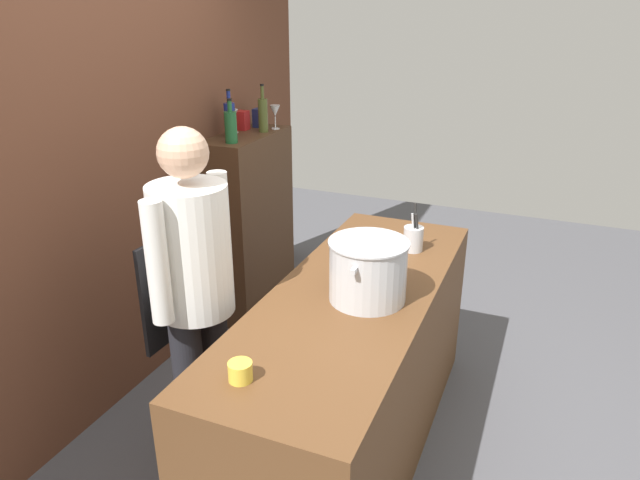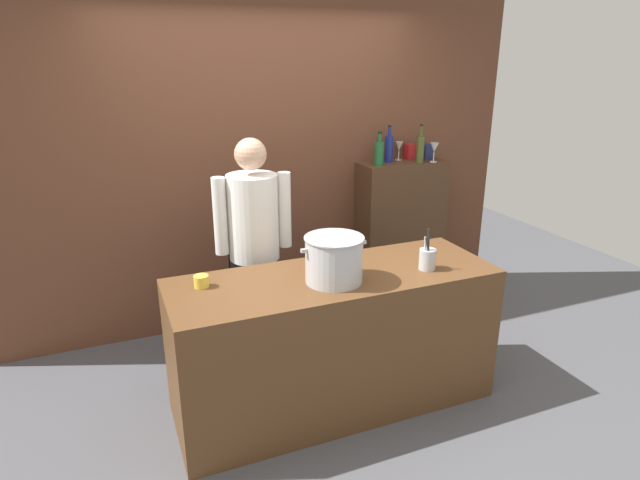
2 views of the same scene
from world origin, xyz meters
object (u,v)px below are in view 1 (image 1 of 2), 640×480
at_px(chef, 194,284).
at_px(stockpot_large, 368,271).
at_px(wine_glass_short, 233,116).
at_px(spice_tin_red, 242,120).
at_px(wine_glass_wide, 275,112).
at_px(utensil_crock, 413,238).
at_px(wine_bottle_green, 231,126).
at_px(spice_tin_navy, 259,118).
at_px(wine_bottle_olive, 263,114).
at_px(butter_jar, 240,371).
at_px(wine_bottle_cobalt, 230,119).

bearing_deg(chef, stockpot_large, 114.04).
height_order(wine_glass_short, spice_tin_red, wine_glass_short).
xyz_separation_m(stockpot_large, wine_glass_wide, (1.44, 1.16, 0.38)).
relative_size(utensil_crock, wine_bottle_green, 0.97).
height_order(spice_tin_red, spice_tin_navy, same).
distance_m(utensil_crock, wine_bottle_green, 1.38).
bearing_deg(stockpot_large, wine_bottle_olive, 42.14).
bearing_deg(utensil_crock, stockpot_large, 175.25).
xyz_separation_m(stockpot_large, butter_jar, (-0.74, 0.22, -0.10)).
distance_m(utensil_crock, wine_bottle_olive, 1.50).
distance_m(chef, wine_bottle_olive, 1.74).
height_order(wine_bottle_olive, spice_tin_red, wine_bottle_olive).
height_order(chef, stockpot_large, chef).
height_order(chef, wine_bottle_green, chef).
relative_size(utensil_crock, wine_bottle_cobalt, 0.86).
bearing_deg(spice_tin_red, wine_bottle_green, -160.07).
height_order(butter_jar, wine_glass_short, wine_glass_short).
bearing_deg(spice_tin_navy, wine_glass_short, 164.52).
bearing_deg(spice_tin_navy, utensil_crock, -122.11).
distance_m(wine_bottle_olive, spice_tin_red, 0.18).
xyz_separation_m(wine_bottle_olive, spice_tin_red, (0.01, 0.17, -0.05)).
bearing_deg(butter_jar, spice_tin_navy, 26.29).
relative_size(utensil_crock, butter_jar, 3.11).
relative_size(wine_bottle_cobalt, wine_glass_wide, 1.88).
bearing_deg(spice_tin_red, spice_tin_navy, -26.15).
xyz_separation_m(utensil_crock, wine_glass_short, (0.61, 1.42, 0.44)).
xyz_separation_m(wine_bottle_green, spice_tin_red, (0.38, 0.14, -0.04)).
distance_m(chef, stockpot_large, 0.77).
bearing_deg(chef, wine_glass_wide, -162.93).
bearing_deg(wine_bottle_cobalt, wine_bottle_green, -147.47).
bearing_deg(butter_jar, utensil_crock, -11.20).
relative_size(spice_tin_red, spice_tin_navy, 1.01).
height_order(stockpot_large, wine_bottle_green, wine_bottle_green).
bearing_deg(butter_jar, stockpot_large, -16.35).
distance_m(spice_tin_red, spice_tin_navy, 0.14).
relative_size(wine_bottle_olive, wine_bottle_cobalt, 1.03).
bearing_deg(chef, butter_jar, 49.62).
bearing_deg(wine_bottle_olive, spice_tin_navy, 37.26).
bearing_deg(wine_glass_short, wine_bottle_cobalt, -158.32).
height_order(butter_jar, wine_bottle_cobalt, wine_bottle_cobalt).
bearing_deg(wine_bottle_green, wine_bottle_cobalt, 32.53).
bearing_deg(spice_tin_navy, chef, -161.23).
bearing_deg(wine_glass_short, chef, -156.30).
xyz_separation_m(wine_bottle_cobalt, spice_tin_navy, (0.37, -0.02, -0.05)).
height_order(chef, utensil_crock, chef).
relative_size(utensil_crock, spice_tin_red, 2.06).
height_order(stockpot_large, utensil_crock, stockpot_large).
distance_m(stockpot_large, utensil_crock, 0.62).
bearing_deg(butter_jar, wine_bottle_cobalt, 31.08).
distance_m(utensil_crock, spice_tin_red, 1.63).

